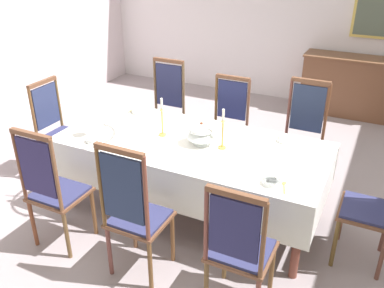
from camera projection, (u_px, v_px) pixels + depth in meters
ground at (199, 202)px, 4.37m from camera, size 6.53×6.90×0.04m
back_wall at (294, 5)px, 6.48m from camera, size 6.53×0.08×3.05m
dining_table at (191, 149)px, 3.89m from camera, size 2.49×1.11×0.77m
tablecloth at (191, 151)px, 3.91m from camera, size 2.51×1.13×0.40m
chair_south_a at (53, 188)px, 3.49m from camera, size 0.44×0.42×1.16m
chair_north_a at (165, 109)px, 5.04m from camera, size 0.44×0.42×1.20m
chair_south_b at (134, 211)px, 3.16m from camera, size 0.44×0.42×1.21m
chair_north_b at (227, 124)px, 4.73m from camera, size 0.44×0.42×1.10m
chair_south_c at (239, 247)px, 2.85m from camera, size 0.44×0.42×1.10m
chair_north_c at (302, 136)px, 4.39m from camera, size 0.44×0.42×1.18m
chair_head_west at (58, 129)px, 4.59m from camera, size 0.42×0.44×1.12m
chair_head_east at (377, 204)px, 3.31m from camera, size 0.42×0.44×1.11m
soup_tureen at (201, 133)px, 3.77m from camera, size 0.27×0.27×0.22m
candlestick_west at (162, 121)px, 3.91m from camera, size 0.07×0.07×0.38m
candlestick_east at (223, 133)px, 3.67m from camera, size 0.07×0.07×0.38m
bowl_near_left at (140, 110)px, 4.49m from camera, size 0.17×0.17×0.04m
bowl_near_right at (271, 182)px, 3.19m from camera, size 0.14×0.14×0.03m
bowl_far_left at (285, 139)px, 3.85m from camera, size 0.14×0.14×0.04m
bowl_far_right at (94, 139)px, 3.85m from camera, size 0.15×0.15×0.04m
spoon_primary at (132, 109)px, 4.57m from camera, size 0.05×0.18×0.01m
spoon_secondary at (284, 185)px, 3.18m from camera, size 0.06×0.17×0.01m
sideboard at (350, 86)px, 6.30m from camera, size 1.44×0.48×0.90m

